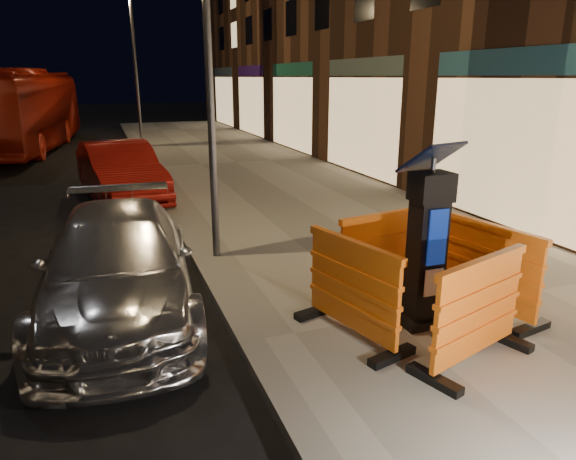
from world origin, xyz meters
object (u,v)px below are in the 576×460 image
object	(u,v)px
barrier_front	(478,312)
car_silver	(123,311)
parking_kiosk	(427,242)
barrier_bldgside	(489,269)
bus_doubledecker	(26,151)
barrier_back	(384,254)
car_red	(123,200)
barrier_kerbside	(352,289)

from	to	relation	value
barrier_front	car_silver	distance (m)	4.51
parking_kiosk	barrier_bldgside	bearing A→B (deg)	-13.07
car_silver	bus_doubledecker	distance (m)	18.01
parking_kiosk	barrier_back	bearing A→B (deg)	76.93
barrier_back	car_red	bearing A→B (deg)	101.63
barrier_bldgside	barrier_front	bearing A→B (deg)	123.93
barrier_bldgside	car_red	xyz separation A→B (m)	(-4.03, 8.69, -0.73)
barrier_bldgside	car_silver	distance (m)	4.81
car_silver	barrier_bldgside	bearing A→B (deg)	-19.70
car_red	bus_doubledecker	xyz separation A→B (m)	(-3.44, 10.96, 0.00)
barrier_front	barrier_back	bearing A→B (deg)	71.93
bus_doubledecker	barrier_front	bearing A→B (deg)	-65.70
barrier_kerbside	parking_kiosk	bearing A→B (deg)	-105.07
barrier_back	barrier_bldgside	bearing A→B (deg)	-55.07
car_silver	bus_doubledecker	size ratio (longest dim) A/B	0.39
car_silver	bus_doubledecker	world-z (taller)	bus_doubledecker
barrier_front	car_red	world-z (taller)	barrier_front
barrier_front	car_silver	world-z (taller)	barrier_front
barrier_bldgside	car_silver	xyz separation A→B (m)	(-4.36, 1.91, -0.73)
barrier_back	car_silver	distance (m)	3.61
car_silver	barrier_back	bearing A→B (deg)	-11.76
barrier_front	barrier_bldgside	world-z (taller)	same
barrier_kerbside	barrier_back	bearing A→B (deg)	-60.07
car_silver	car_red	distance (m)	6.78
barrier_bldgside	car_silver	world-z (taller)	barrier_bldgside
car_silver	parking_kiosk	bearing A→B (deg)	-25.31
barrier_bldgside	bus_doubledecker	world-z (taller)	bus_doubledecker
barrier_bldgside	car_red	bearing A→B (deg)	13.81
barrier_front	barrier_back	distance (m)	1.90
barrier_front	car_silver	size ratio (longest dim) A/B	0.32
barrier_bldgside	parking_kiosk	bearing A→B (deg)	78.93
barrier_bldgside	car_red	distance (m)	9.60
barrier_back	barrier_front	bearing A→B (deg)	-100.07
barrier_back	barrier_bldgside	world-z (taller)	same
parking_kiosk	car_red	distance (m)	9.29
barrier_kerbside	car_red	distance (m)	8.97
barrier_back	car_red	distance (m)	8.36
car_silver	barrier_front	bearing A→B (deg)	-36.04
car_silver	car_red	bearing A→B (deg)	91.21
barrier_kerbside	car_red	size ratio (longest dim) A/B	0.33
barrier_kerbside	barrier_bldgside	size ratio (longest dim) A/B	1.00
parking_kiosk	barrier_front	size ratio (longest dim) A/B	1.40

